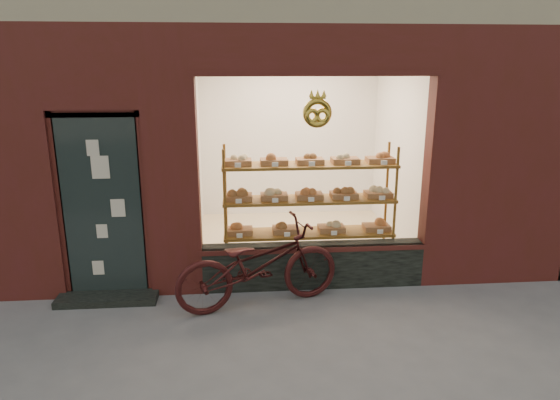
{
  "coord_description": "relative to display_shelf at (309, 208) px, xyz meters",
  "views": [
    {
      "loc": [
        -0.43,
        -3.55,
        2.7
      ],
      "look_at": [
        0.03,
        2.0,
        1.16
      ],
      "focal_mm": 32.0,
      "sensor_mm": 36.0,
      "label": 1
    }
  ],
  "objects": [
    {
      "name": "ground",
      "position": [
        -0.45,
        -2.55,
        -0.89
      ],
      "size": [
        90.0,
        90.0,
        0.0
      ],
      "primitive_type": "plane",
      "color": "#5C5C5E"
    },
    {
      "name": "bicycle",
      "position": [
        -0.69,
        -0.88,
        -0.39
      ],
      "size": [
        2.0,
        1.14,
        1.0
      ],
      "primitive_type": "imported",
      "rotation": [
        0.0,
        0.0,
        1.84
      ],
      "color": "black",
      "rests_on": "ground"
    },
    {
      "name": "display_shelf",
      "position": [
        0.0,
        0.0,
        0.0
      ],
      "size": [
        2.2,
        0.45,
        1.7
      ],
      "color": "brown",
      "rests_on": "ground"
    }
  ]
}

